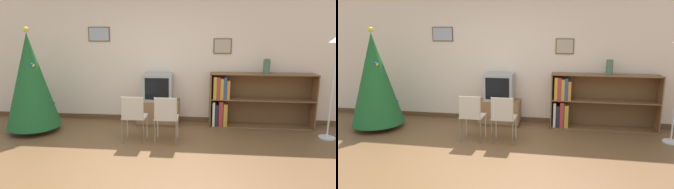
% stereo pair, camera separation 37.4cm
% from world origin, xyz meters
% --- Properties ---
extents(ground_plane, '(24.00, 24.00, 0.00)m').
position_xyz_m(ground_plane, '(0.00, 0.00, 0.00)').
color(ground_plane, brown).
extents(wall_back, '(8.98, 0.11, 2.70)m').
position_xyz_m(wall_back, '(-0.00, 2.46, 1.35)').
color(wall_back, beige).
rests_on(wall_back, ground_plane).
extents(christmas_tree, '(0.98, 0.98, 1.97)m').
position_xyz_m(christmas_tree, '(-2.27, 1.49, 0.98)').
color(christmas_tree, maroon).
rests_on(christmas_tree, ground_plane).
extents(tv_console, '(0.84, 0.45, 0.50)m').
position_xyz_m(tv_console, '(0.04, 2.17, 0.25)').
color(tv_console, brown).
rests_on(tv_console, ground_plane).
extents(television, '(0.58, 0.43, 0.55)m').
position_xyz_m(television, '(0.04, 2.17, 0.78)').
color(television, '#9E9E99').
rests_on(television, tv_console).
extents(folding_chair_left, '(0.40, 0.40, 0.82)m').
position_xyz_m(folding_chair_left, '(-0.24, 1.11, 0.47)').
color(folding_chair_left, '#BCB29E').
rests_on(folding_chair_left, ground_plane).
extents(folding_chair_right, '(0.40, 0.40, 0.82)m').
position_xyz_m(folding_chair_right, '(0.32, 1.11, 0.47)').
color(folding_chair_right, '#BCB29E').
rests_on(folding_chair_right, ground_plane).
extents(bookshelf, '(2.03, 0.36, 1.07)m').
position_xyz_m(bookshelf, '(1.75, 2.24, 0.53)').
color(bookshelf, brown).
rests_on(bookshelf, ground_plane).
extents(vase, '(0.13, 0.13, 0.29)m').
position_xyz_m(vase, '(2.16, 2.20, 1.22)').
color(vase, '#47664C').
rests_on(vase, bookshelf).
extents(standing_lamp, '(0.28, 0.28, 1.82)m').
position_xyz_m(standing_lamp, '(3.17, 1.64, 1.39)').
color(standing_lamp, silver).
rests_on(standing_lamp, ground_plane).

